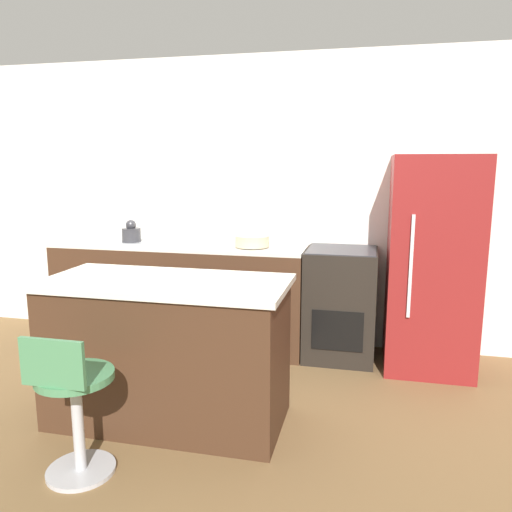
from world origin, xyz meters
TOP-DOWN VIEW (x-y plane):
  - ground_plane at (0.00, 0.00)m, footprint 14.00×14.00m
  - wall_back at (0.00, 0.64)m, footprint 8.00×0.06m
  - back_counter at (-0.35, 0.31)m, footprint 2.31×0.59m
  - kitchen_island at (0.10, -1.03)m, footprint 1.54×0.73m
  - oven_range at (1.11, 0.31)m, footprint 0.59×0.60m
  - refrigerator at (1.83, 0.26)m, footprint 0.68×0.71m
  - stool_chair at (-0.14, -1.71)m, footprint 0.41×0.41m
  - kettle at (-0.79, 0.28)m, footprint 0.17×0.17m
  - mixing_bowl at (0.35, 0.28)m, footprint 0.30×0.30m

SIDE VIEW (x-z plane):
  - ground_plane at x=0.00m, z-range 0.00..0.00m
  - stool_chair at x=-0.14m, z-range 0.00..0.82m
  - back_counter at x=-0.35m, z-range 0.00..0.94m
  - kitchen_island at x=0.10m, z-range 0.00..0.94m
  - oven_range at x=1.11m, z-range 0.00..0.94m
  - refrigerator at x=1.83m, z-range 0.00..1.72m
  - mixing_bowl at x=0.35m, z-range 0.95..1.04m
  - kettle at x=-0.79m, z-range 0.92..1.13m
  - wall_back at x=0.00m, z-range 0.00..2.60m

